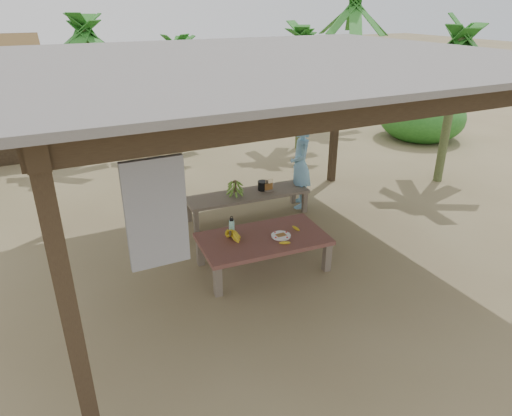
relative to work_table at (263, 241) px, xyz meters
name	(u,v)px	position (x,y,z in m)	size (l,w,h in m)	color
ground	(265,258)	(0.15, 0.21, -0.43)	(80.00, 80.00, 0.00)	brown
pavilion	(267,69)	(0.14, 0.20, 2.34)	(6.60, 5.60, 2.95)	black
work_table	(263,241)	(0.00, 0.00, 0.00)	(1.87, 1.13, 0.50)	brown
bench	(248,196)	(0.55, 1.66, -0.04)	(2.23, 0.73, 0.45)	brown
ripe_banana_bunch	(230,236)	(-0.46, 0.11, 0.15)	(0.27, 0.23, 0.16)	yellow
plate	(281,236)	(0.23, -0.11, 0.08)	(0.28, 0.28, 0.04)	white
loose_banana_front	(285,243)	(0.17, -0.32, 0.09)	(0.04, 0.17, 0.04)	yellow
loose_banana_side	(296,228)	(0.54, -0.01, 0.09)	(0.04, 0.15, 0.04)	yellow
water_flask	(232,227)	(-0.37, 0.27, 0.19)	(0.08, 0.08, 0.29)	#3CBCAF
green_banana_stalk	(235,188)	(0.31, 1.68, 0.16)	(0.26, 0.26, 0.30)	#598C2D
cooking_pot	(263,186)	(0.86, 1.70, 0.09)	(0.18, 0.18, 0.16)	black
skewer_rack	(269,185)	(0.93, 1.59, 0.14)	(0.18, 0.08, 0.24)	#A57F47
woman	(301,165)	(1.63, 1.68, 0.37)	(0.59, 0.39, 1.61)	#7BBAE8
banana_plant_ne	(302,49)	(3.55, 4.88, 2.06)	(1.80, 1.80, 2.98)	#596638
banana_plant_n	(178,61)	(0.75, 6.02, 1.80)	(1.80, 1.80, 2.72)	#596638
banana_plant_nw	(85,43)	(-1.28, 6.24, 2.27)	(1.80, 1.80, 3.20)	#596638
banana_plant_e	(460,53)	(5.02, 1.48, 2.21)	(1.80, 1.80, 3.13)	#596638
banana_plant_far	(354,16)	(6.23, 6.44, 2.73)	(1.80, 1.80, 3.67)	#596638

